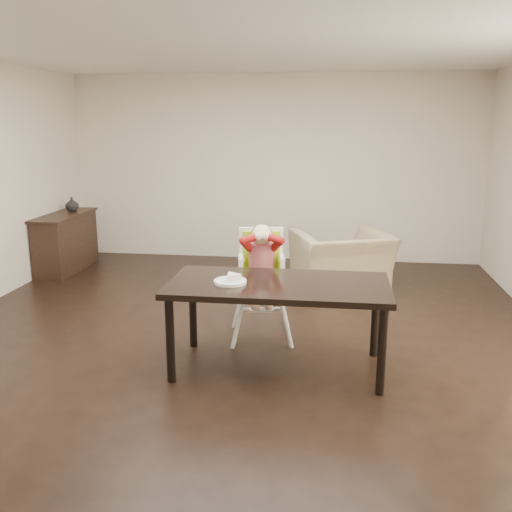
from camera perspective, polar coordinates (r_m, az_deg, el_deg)
The scene contains 8 objects.
ground at distance 5.35m, azimuth -2.22°, elevation -8.99°, with size 7.00×7.00×0.00m, color black.
room_walls at distance 4.95m, azimuth -2.42°, elevation 11.26°, with size 6.02×7.02×2.71m.
dining_table at distance 4.68m, azimuth 2.26°, elevation -3.60°, with size 1.80×0.90×0.75m.
high_chair at distance 5.35m, azimuth 0.55°, elevation -0.22°, with size 0.52×0.52×1.10m.
plate at distance 4.64m, azimuth -2.51°, elevation -2.40°, with size 0.30×0.30×0.08m.
armchair at distance 7.03m, azimuth 8.56°, elevation 0.46°, with size 1.10×0.71×0.96m, color tan.
sideboard at distance 8.31m, azimuth -18.48°, elevation 1.34°, with size 0.44×1.26×0.79m.
vase at distance 8.47m, azimuth -17.92°, elevation 4.94°, with size 0.19×0.19×0.19m, color #99999E.
Camera 1 is at (0.87, -4.87, 2.05)m, focal length 40.00 mm.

